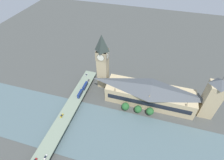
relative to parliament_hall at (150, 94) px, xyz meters
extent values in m
plane|color=#424442|center=(-16.11, 8.00, -12.66)|extent=(600.00, 600.00, 0.00)
cube|color=#4C6066|center=(-52.87, 8.00, -12.51)|extent=(61.52, 360.00, 0.30)
cube|color=tan|center=(0.06, 0.00, -3.11)|extent=(26.33, 95.19, 19.10)
cube|color=black|center=(-13.26, 0.00, -2.15)|extent=(0.40, 87.58, 5.73)
pyramid|color=#474C51|center=(0.06, 0.00, 9.64)|extent=(25.80, 93.29, 6.40)
cone|color=#9E8966|center=(-12.11, -36.17, 8.94)|extent=(2.20, 2.20, 5.00)
cone|color=#9E8966|center=(-12.11, 0.00, 8.94)|extent=(2.20, 2.20, 5.00)
cone|color=#9E8966|center=(-12.11, 36.17, 8.94)|extent=(2.20, 2.20, 5.00)
cube|color=tan|center=(12.07, 57.36, 12.47)|extent=(11.53, 11.53, 50.26)
cube|color=tan|center=(12.07, 57.36, 32.42)|extent=(12.22, 12.22, 10.38)
cylinder|color=black|center=(6.13, 57.36, 32.42)|extent=(0.50, 8.24, 8.24)
cylinder|color=silver|center=(6.01, 57.36, 32.42)|extent=(0.62, 7.63, 7.63)
cylinder|color=black|center=(18.01, 57.36, 32.42)|extent=(0.50, 8.24, 8.24)
cylinder|color=silver|center=(18.13, 57.36, 32.42)|extent=(0.62, 7.63, 7.63)
cylinder|color=black|center=(12.07, 51.42, 32.42)|extent=(8.24, 0.50, 8.24)
cylinder|color=silver|center=(12.07, 51.30, 32.42)|extent=(7.63, 0.62, 7.63)
cylinder|color=black|center=(12.07, 63.30, 32.42)|extent=(8.24, 0.50, 8.24)
cylinder|color=silver|center=(12.07, 63.42, 32.42)|extent=(7.63, 0.62, 7.63)
pyramid|color=#2D3833|center=(12.07, 57.36, 46.84)|extent=(11.76, 11.76, 18.46)
cube|color=tan|center=(0.06, -58.68, 8.49)|extent=(14.16, 14.16, 42.31)
pyramid|color=#474C51|center=(0.06, -58.68, 32.83)|extent=(14.16, 14.16, 6.37)
cylinder|color=#333338|center=(0.06, -58.68, 38.02)|extent=(0.30, 0.30, 4.00)
cube|color=#5D6A59|center=(-52.87, 78.47, -10.34)|extent=(3.00, 12.49, 4.64)
cube|color=#5D6A59|center=(1.40, 78.47, -10.34)|extent=(3.00, 12.49, 4.64)
cube|color=gray|center=(-52.87, 78.47, -7.42)|extent=(155.05, 14.69, 1.20)
cube|color=navy|center=(-17.51, 75.32, -5.46)|extent=(11.34, 2.53, 1.91)
cube|color=black|center=(-17.51, 75.32, -5.08)|extent=(10.21, 2.59, 0.84)
cube|color=navy|center=(-17.51, 75.32, -3.38)|extent=(11.11, 2.53, 2.24)
cube|color=black|center=(-17.51, 75.32, -3.27)|extent=(10.21, 2.59, 1.08)
cube|color=navy|center=(-17.51, 75.32, -2.18)|extent=(11.00, 2.41, 0.16)
cylinder|color=black|center=(-12.64, 74.17, -6.31)|extent=(1.01, 0.28, 1.01)
cylinder|color=black|center=(-12.64, 76.48, -6.31)|extent=(1.01, 0.28, 1.01)
cylinder|color=black|center=(-22.27, 74.17, -6.31)|extent=(1.01, 0.28, 1.01)
cylinder|color=black|center=(-22.27, 76.48, -6.31)|extent=(1.01, 0.28, 1.01)
cube|color=navy|center=(-4.22, 74.70, -5.44)|extent=(11.70, 2.59, 1.87)
cube|color=black|center=(-4.22, 74.70, -5.06)|extent=(10.53, 2.65, 0.82)
cube|color=navy|center=(-4.22, 74.70, -3.41)|extent=(11.46, 2.59, 2.19)
cube|color=black|center=(-4.22, 74.70, -3.30)|extent=(10.53, 2.65, 1.05)
cube|color=navy|center=(-4.22, 74.70, -2.23)|extent=(11.35, 2.46, 0.16)
cylinder|color=black|center=(0.74, 73.51, -6.26)|extent=(1.11, 0.28, 1.11)
cylinder|color=black|center=(0.74, 75.89, -6.26)|extent=(1.11, 0.28, 1.11)
cylinder|color=black|center=(-9.07, 73.51, -6.26)|extent=(1.11, 0.28, 1.11)
cylinder|color=black|center=(-9.07, 75.89, -6.26)|extent=(1.11, 0.28, 1.11)
cube|color=silver|center=(15.89, 81.57, -6.24)|extent=(4.47, 1.77, 0.69)
cube|color=black|center=(15.76, 81.57, -5.62)|extent=(2.32, 1.59, 0.56)
cylinder|color=black|center=(17.67, 80.78, -6.49)|extent=(0.65, 0.22, 0.65)
cylinder|color=black|center=(17.67, 82.37, -6.49)|extent=(0.65, 0.22, 0.65)
cylinder|color=black|center=(14.11, 80.78, -6.49)|extent=(0.65, 0.22, 0.65)
cylinder|color=black|center=(14.11, 82.37, -6.49)|extent=(0.65, 0.22, 0.65)
cube|color=gold|center=(-49.30, 81.75, -6.27)|extent=(4.63, 1.74, 0.60)
cube|color=black|center=(-49.44, 81.75, -5.69)|extent=(2.41, 1.57, 0.55)
cylinder|color=black|center=(-47.47, 80.97, -6.47)|extent=(0.69, 0.22, 0.69)
cylinder|color=black|center=(-47.47, 82.53, -6.47)|extent=(0.69, 0.22, 0.69)
cylinder|color=black|center=(-51.13, 80.97, -6.47)|extent=(0.69, 0.22, 0.69)
cylinder|color=black|center=(-51.13, 82.53, -6.47)|extent=(0.69, 0.22, 0.69)
cube|color=slate|center=(7.37, 75.22, -6.28)|extent=(4.00, 1.83, 0.59)
cube|color=black|center=(7.25, 75.22, -5.77)|extent=(2.08, 1.64, 0.43)
cylinder|color=black|center=(8.90, 74.40, -6.48)|extent=(0.67, 0.22, 0.67)
cylinder|color=black|center=(8.90, 76.05, -6.48)|extent=(0.67, 0.22, 0.67)
cylinder|color=black|center=(5.84, 74.40, -6.48)|extent=(0.67, 0.22, 0.67)
cylinder|color=black|center=(5.84, 76.05, -6.48)|extent=(0.67, 0.22, 0.67)
cube|color=silver|center=(-90.63, 74.71, -6.28)|extent=(4.15, 1.71, 0.64)
cube|color=black|center=(-90.76, 74.71, -5.74)|extent=(2.16, 1.54, 0.43)
cylinder|color=black|center=(-88.99, 73.94, -6.51)|extent=(0.61, 0.22, 0.61)
cylinder|color=black|center=(-88.99, 75.47, -6.51)|extent=(0.61, 0.22, 0.61)
cylinder|color=black|center=(-92.28, 73.94, -6.51)|extent=(0.61, 0.22, 0.61)
cylinder|color=black|center=(-92.28, 75.47, -6.51)|extent=(0.61, 0.22, 0.61)
cylinder|color=black|center=(-94.03, 80.57, -6.51)|extent=(0.61, 0.22, 0.61)
cylinder|color=black|center=(-94.03, 82.27, -6.51)|extent=(0.61, 0.22, 0.61)
cylinder|color=brown|center=(-18.45, -3.51, -11.31)|extent=(0.70, 0.70, 2.69)
sphere|color=#235628|center=(-18.45, -3.51, -6.58)|extent=(7.98, 7.98, 7.98)
cylinder|color=brown|center=(-18.81, 8.87, -11.53)|extent=(0.70, 0.70, 2.26)
sphere|color=#235628|center=(-18.81, 8.87, -7.02)|extent=(7.94, 7.94, 7.94)
cylinder|color=brown|center=(-19.06, 22.49, -11.58)|extent=(0.70, 0.70, 2.15)
sphere|color=#235628|center=(-19.06, 22.49, -6.95)|extent=(8.37, 8.37, 8.37)
camera|label=1|loc=(-135.73, 3.60, 140.55)|focal=28.00mm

